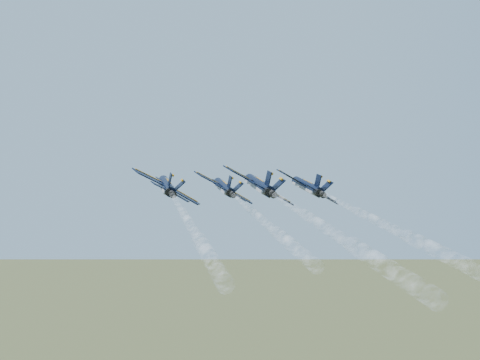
# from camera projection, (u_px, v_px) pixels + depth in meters

# --- Properties ---
(jet_lead) EXTENTS (10.14, 15.42, 5.84)m
(jet_lead) POSITION_uv_depth(u_px,v_px,m) (223.00, 187.00, 105.56)
(jet_lead) COLOR black
(jet_left) EXTENTS (10.14, 15.42, 5.84)m
(jet_left) POSITION_uv_depth(u_px,v_px,m) (166.00, 186.00, 93.65)
(jet_left) COLOR black
(jet_right) EXTENTS (10.14, 15.42, 5.84)m
(jet_right) POSITION_uv_depth(u_px,v_px,m) (306.00, 186.00, 98.71)
(jet_right) COLOR black
(jet_slot) EXTENTS (10.14, 15.42, 5.84)m
(jet_slot) POSITION_uv_depth(u_px,v_px,m) (258.00, 185.00, 86.77)
(jet_slot) COLOR black
(smoke_trail_lead) EXTENTS (16.64, 40.31, 2.03)m
(smoke_trail_lead) POSITION_uv_depth(u_px,v_px,m) (286.00, 183.00, 73.72)
(smoke_trail_lead) COLOR white
(smoke_trail_left) EXTENTS (16.64, 40.31, 2.03)m
(smoke_trail_left) POSITION_uv_depth(u_px,v_px,m) (211.00, 180.00, 61.80)
(smoke_trail_left) COLOR white
(smoke_trail_right) EXTENTS (16.64, 40.31, 2.03)m
(smoke_trail_right) POSITION_uv_depth(u_px,v_px,m) (414.00, 181.00, 66.87)
(smoke_trail_right) COLOR white
(smoke_trail_slot) EXTENTS (16.64, 40.31, 2.03)m
(smoke_trail_slot) POSITION_uv_depth(u_px,v_px,m) (362.00, 178.00, 54.93)
(smoke_trail_slot) COLOR white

